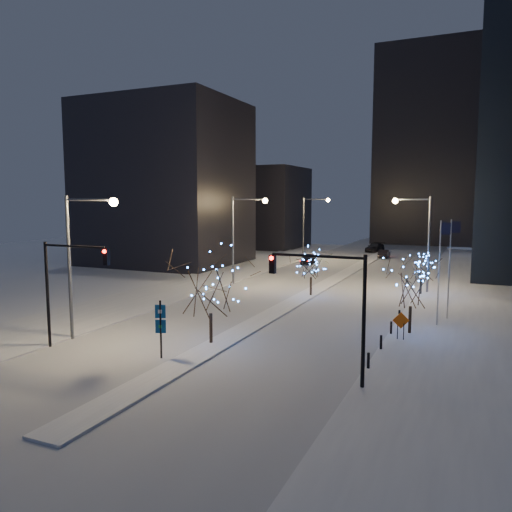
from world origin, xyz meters
The scene contains 25 objects.
ground centered at (0.00, 0.00, 0.00)m, with size 160.00×160.00×0.00m, color silver.
road centered at (0.00, 35.00, 0.01)m, with size 20.00×130.00×0.02m, color #ACB2BC.
median centered at (0.00, 30.00, 0.07)m, with size 2.00×80.00×0.15m, color silver.
east_sidewalk centered at (15.00, 20.00, 0.07)m, with size 10.00×90.00×0.15m, color silver.
west_sidewalk centered at (-14.00, 20.00, 0.07)m, with size 8.00×90.00×0.15m, color silver.
filler_west_near centered at (-28.00, 40.00, 12.00)m, with size 22.00×18.00×24.00m, color black.
filler_west_far centered at (-26.00, 70.00, 8.00)m, with size 18.00×16.00×16.00m, color black.
horizon_block centered at (6.00, 92.00, 21.00)m, with size 24.00×14.00×42.00m, color black.
street_lamp_w_near centered at (-8.94, 2.00, 6.50)m, with size 4.40×0.56×10.00m.
street_lamp_w_mid centered at (-8.94, 27.00, 6.50)m, with size 4.40×0.56×10.00m.
street_lamp_w_far centered at (-8.94, 52.00, 6.50)m, with size 4.40×0.56×10.00m.
street_lamp_east centered at (10.08, 30.00, 6.45)m, with size 3.90×0.56×10.00m.
traffic_signal_west centered at (-8.44, 0.00, 4.76)m, with size 5.26×0.43×7.00m.
traffic_signal_east centered at (8.94, 1.00, 4.76)m, with size 5.26×0.43×7.00m.
flagpoles centered at (13.37, 17.25, 4.80)m, with size 1.35×2.60×8.00m.
bollards centered at (10.20, 10.00, 0.60)m, with size 0.16×12.16×0.90m.
car_near centered at (-7.48, 47.15, 0.78)m, with size 1.83×4.55×1.55m, color black.
car_mid centered at (1.50, 59.72, 0.70)m, with size 1.48×4.23×1.39m, color black.
car_far centered at (-1.72, 68.84, 0.83)m, with size 2.31×5.69×1.65m, color black.
holiday_tree_median_near centered at (-0.50, 4.81, 4.15)m, with size 5.63×5.63×6.42m.
holiday_tree_median_far centered at (0.50, 23.47, 3.27)m, with size 3.95×3.95×4.70m.
holiday_tree_plaza_near centered at (11.38, 12.81, 3.70)m, with size 4.99×4.99×5.49m.
holiday_tree_plaza_far centered at (10.50, 28.66, 2.83)m, with size 3.22×3.22×4.11m.
wayfinding_sign centered at (-1.86, 1.00, 2.23)m, with size 0.62×0.33×3.63m.
construction_sign centered at (11.03, 10.78, 1.30)m, with size 1.10×0.45×1.92m.
Camera 1 is at (15.59, -23.75, 9.77)m, focal length 35.00 mm.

